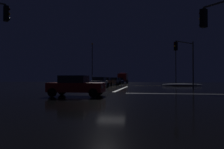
% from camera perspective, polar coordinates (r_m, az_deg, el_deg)
% --- Properties ---
extents(ground, '(120.00, 120.00, 0.10)m').
position_cam_1_polar(ground, '(19.40, -0.18, -5.22)').
color(ground, black).
extents(stop_line_north, '(0.35, 15.05, 0.01)m').
position_cam_1_polar(stop_line_north, '(28.06, 2.80, -3.85)').
color(stop_line_north, white).
rests_on(stop_line_north, ground).
extents(centre_line_ns, '(22.00, 0.15, 0.01)m').
position_cam_1_polar(centre_line_ns, '(39.59, 4.73, -3.05)').
color(centre_line_ns, yellow).
rests_on(centre_line_ns, ground).
extents(crosswalk_bar_east, '(15.05, 0.40, 0.01)m').
position_cam_1_polar(crosswalk_bar_east, '(19.94, 25.91, -4.84)').
color(crosswalk_bar_east, white).
rests_on(crosswalk_bar_east, ground).
extents(snow_bank_left_curb, '(9.89, 1.50, 0.54)m').
position_cam_1_polar(snow_bank_left_curb, '(43.13, -7.85, -2.53)').
color(snow_bank_left_curb, white).
rests_on(snow_bank_left_curb, ground).
extents(snow_bank_right_curb, '(7.06, 1.50, 0.44)m').
position_cam_1_polar(snow_bank_right_curb, '(40.04, 18.52, -2.67)').
color(snow_bank_right_curb, white).
rests_on(snow_bank_right_curb, ground).
extents(sedan_silver, '(2.02, 4.33, 1.57)m').
position_cam_1_polar(sedan_silver, '(30.56, -3.47, -2.12)').
color(sedan_silver, '#B7B7BC').
rests_on(sedan_silver, ground).
extents(sedan_orange, '(2.02, 4.33, 1.57)m').
position_cam_1_polar(sedan_orange, '(37.24, -1.94, -1.95)').
color(sedan_orange, '#C66014').
rests_on(sedan_orange, ground).
extents(sedan_gray, '(2.02, 4.33, 1.57)m').
position_cam_1_polar(sedan_gray, '(43.62, 0.45, -1.83)').
color(sedan_gray, slate).
rests_on(sedan_gray, ground).
extents(sedan_black, '(2.02, 4.33, 1.57)m').
position_cam_1_polar(sedan_black, '(50.30, 1.21, -1.73)').
color(sedan_black, black).
rests_on(sedan_black, ground).
extents(sedan_blue, '(2.02, 4.33, 1.57)m').
position_cam_1_polar(sedan_blue, '(56.79, 2.16, -1.66)').
color(sedan_blue, navy).
rests_on(sedan_blue, ground).
extents(box_truck, '(2.68, 8.28, 3.08)m').
position_cam_1_polar(box_truck, '(64.43, 3.08, -0.79)').
color(box_truck, red).
rests_on(box_truck, ground).
extents(sedan_red_crossing, '(4.33, 2.02, 1.57)m').
position_cam_1_polar(sedan_red_crossing, '(16.23, -9.82, -2.99)').
color(sedan_red_crossing, maroon).
rests_on(sedan_red_crossing, ground).
extents(traffic_signal_ne, '(2.80, 2.80, 6.14)m').
position_cam_1_polar(traffic_signal_ne, '(27.75, 19.52, 4.88)').
color(traffic_signal_ne, '#4C4C51').
rests_on(traffic_signal_ne, ground).
extents(streetlamp_right_far, '(0.44, 0.44, 9.15)m').
position_cam_1_polar(streetlamp_right_far, '(50.04, 17.02, 3.43)').
color(streetlamp_right_far, '#424247').
rests_on(streetlamp_right_far, ground).
extents(streetlamp_left_far, '(0.44, 0.44, 10.07)m').
position_cam_1_polar(streetlamp_left_far, '(51.33, -5.42, 3.80)').
color(streetlamp_left_far, '#424247').
rests_on(streetlamp_left_far, ground).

